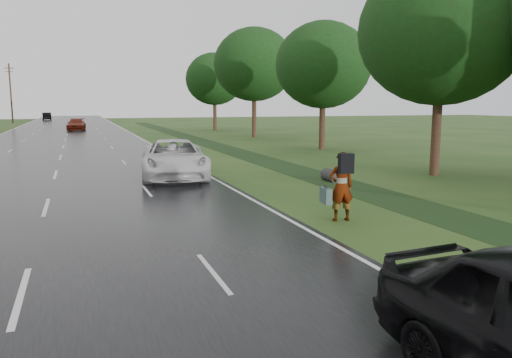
% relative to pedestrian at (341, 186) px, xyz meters
% --- Properties ---
extents(ground, '(220.00, 220.00, 0.00)m').
position_rel_pedestrian_xyz_m(ground, '(-8.17, -3.25, -1.04)').
color(ground, '#224318').
rests_on(ground, ground).
extents(road, '(14.00, 180.00, 0.04)m').
position_rel_pedestrian_xyz_m(road, '(-8.17, 41.75, -1.02)').
color(road, black).
rests_on(road, ground).
extents(edge_stripe_east, '(0.12, 180.00, 0.01)m').
position_rel_pedestrian_xyz_m(edge_stripe_east, '(-1.42, 41.75, -0.99)').
color(edge_stripe_east, silver).
rests_on(edge_stripe_east, road).
extents(center_line, '(0.12, 180.00, 0.01)m').
position_rel_pedestrian_xyz_m(center_line, '(-8.17, 41.75, -0.99)').
color(center_line, silver).
rests_on(center_line, road).
extents(drainage_ditch, '(2.20, 120.00, 0.56)m').
position_rel_pedestrian_xyz_m(drainage_ditch, '(3.33, 15.46, -1.00)').
color(drainage_ditch, black).
rests_on(drainage_ditch, ground).
extents(utility_pole_distant, '(1.60, 0.26, 10.00)m').
position_rel_pedestrian_xyz_m(utility_pole_distant, '(-17.37, 81.75, 4.16)').
color(utility_pole_distant, '#362016').
rests_on(utility_pole_distant, ground).
extents(tree_east_b, '(7.60, 7.60, 10.11)m').
position_rel_pedestrian_xyz_m(tree_east_b, '(8.83, 6.75, 5.64)').
color(tree_east_b, '#362016').
rests_on(tree_east_b, ground).
extents(tree_east_c, '(7.00, 7.00, 9.29)m').
position_rel_pedestrian_xyz_m(tree_east_c, '(10.03, 20.75, 5.10)').
color(tree_east_c, '#362016').
rests_on(tree_east_c, ground).
extents(tree_east_d, '(8.00, 8.00, 10.76)m').
position_rel_pedestrian_xyz_m(tree_east_d, '(9.63, 34.75, 6.11)').
color(tree_east_d, '#362016').
rests_on(tree_east_d, ground).
extents(tree_east_f, '(7.20, 7.20, 9.62)m').
position_rel_pedestrian_xyz_m(tree_east_f, '(9.33, 48.75, 5.33)').
color(tree_east_f, '#362016').
rests_on(tree_east_f, ground).
extents(pedestrian, '(0.93, 0.88, 2.01)m').
position_rel_pedestrian_xyz_m(pedestrian, '(0.00, 0.00, 0.00)').
color(pedestrian, '#A5998C').
rests_on(pedestrian, ground).
extents(white_pickup, '(3.65, 6.50, 1.72)m').
position_rel_pedestrian_xyz_m(white_pickup, '(-3.00, 9.92, -0.14)').
color(white_pickup, silver).
rests_on(white_pickup, road).
extents(far_car_red, '(2.46, 5.20, 1.46)m').
position_rel_pedestrian_xyz_m(far_car_red, '(-7.17, 53.58, -0.27)').
color(far_car_red, maroon).
rests_on(far_car_red, road).
extents(far_car_dark, '(1.97, 4.71, 1.52)m').
position_rel_pedestrian_xyz_m(far_car_dark, '(-12.71, 95.57, -0.24)').
color(far_car_dark, black).
rests_on(far_car_dark, road).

